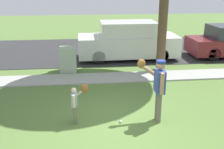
{
  "coord_description": "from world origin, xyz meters",
  "views": [
    {
      "loc": [
        -0.93,
        -6.68,
        3.67
      ],
      "look_at": [
        -0.06,
        1.15,
        1.0
      ],
      "focal_mm": 42.94,
      "sensor_mm": 36.0,
      "label": 1
    }
  ],
  "objects_px": {
    "baseball": "(121,122)",
    "parked_van_white": "(128,41)",
    "utility_cabinet": "(68,60)",
    "person_child": "(77,99)",
    "person_adult": "(158,84)"
  },
  "relations": [
    {
      "from": "person_child",
      "to": "baseball",
      "type": "xyz_separation_m",
      "value": [
        1.18,
        -0.16,
        -0.67
      ]
    },
    {
      "from": "person_child",
      "to": "utility_cabinet",
      "type": "xyz_separation_m",
      "value": [
        -0.45,
        4.68,
        -0.17
      ]
    },
    {
      "from": "utility_cabinet",
      "to": "parked_van_white",
      "type": "distance_m",
      "value": 3.5
    },
    {
      "from": "utility_cabinet",
      "to": "person_adult",
      "type": "bearing_deg",
      "value": -61.2
    },
    {
      "from": "baseball",
      "to": "person_child",
      "type": "bearing_deg",
      "value": 172.49
    },
    {
      "from": "person_adult",
      "to": "utility_cabinet",
      "type": "height_order",
      "value": "person_adult"
    },
    {
      "from": "utility_cabinet",
      "to": "parked_van_white",
      "type": "xyz_separation_m",
      "value": [
        2.95,
        1.84,
        0.37
      ]
    },
    {
      "from": "baseball",
      "to": "parked_van_white",
      "type": "xyz_separation_m",
      "value": [
        1.31,
        6.68,
        0.87
      ]
    },
    {
      "from": "baseball",
      "to": "parked_van_white",
      "type": "distance_m",
      "value": 6.86
    },
    {
      "from": "person_adult",
      "to": "person_child",
      "type": "distance_m",
      "value": 2.24
    },
    {
      "from": "person_child",
      "to": "utility_cabinet",
      "type": "bearing_deg",
      "value": 98.59
    },
    {
      "from": "utility_cabinet",
      "to": "baseball",
      "type": "bearing_deg",
      "value": -71.3
    },
    {
      "from": "utility_cabinet",
      "to": "parked_van_white",
      "type": "bearing_deg",
      "value": 31.94
    },
    {
      "from": "person_child",
      "to": "utility_cabinet",
      "type": "height_order",
      "value": "person_child"
    },
    {
      "from": "baseball",
      "to": "utility_cabinet",
      "type": "height_order",
      "value": "utility_cabinet"
    }
  ]
}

